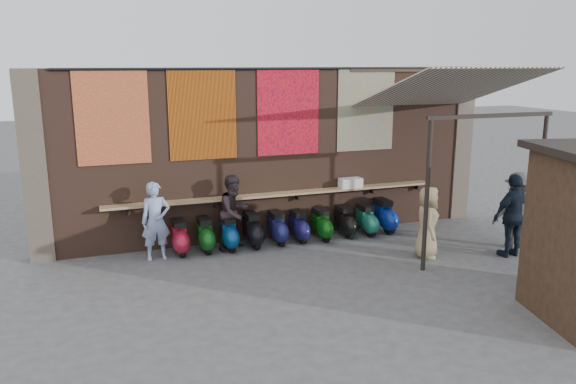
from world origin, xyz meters
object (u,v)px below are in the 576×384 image
object	(u,v)px
scooter_stool_2	(229,233)
scooter_stool_4	(277,228)
scooter_stool_0	(180,238)
diner_right	(234,212)
scooter_stool_7	(345,222)
scooter_stool_1	(205,235)
scooter_stool_9	(384,216)
shopper_tan	(427,222)
scooter_stool_8	(366,220)
scooter_stool_3	(253,230)
shelf_box	(350,183)
shopper_navy	(513,216)
scooter_stool_6	(322,225)
scooter_stool_5	(299,226)
shopper_grey	(517,210)
diner_left	(156,221)

from	to	relation	value
scooter_stool_2	scooter_stool_4	xyz separation A→B (m)	(1.17, 0.04, -0.00)
scooter_stool_0	diner_right	world-z (taller)	diner_right
scooter_stool_0	scooter_stool_7	xyz separation A→B (m)	(3.97, -0.02, -0.01)
scooter_stool_1	scooter_stool_9	size ratio (longest dim) A/B	0.92
shopper_tan	scooter_stool_8	bearing A→B (deg)	39.32
scooter_stool_3	scooter_stool_9	world-z (taller)	scooter_stool_9
scooter_stool_4	scooter_stool_7	size ratio (longest dim) A/B	1.02
scooter_stool_0	shopper_tan	xyz separation A→B (m)	(4.98, -1.98, 0.41)
scooter_stool_0	scooter_stool_2	xyz separation A→B (m)	(1.09, -0.04, -0.00)
shelf_box	scooter_stool_9	xyz separation A→B (m)	(0.82, -0.26, -0.84)
scooter_stool_0	shopper_navy	world-z (taller)	shopper_navy
scooter_stool_6	scooter_stool_8	size ratio (longest dim) A/B	1.00
scooter_stool_4	diner_right	distance (m)	1.14
scooter_stool_4	scooter_stool_5	size ratio (longest dim) A/B	1.03
shelf_box	scooter_stool_6	world-z (taller)	shelf_box
shopper_tan	shopper_navy	bearing A→B (deg)	-81.61
scooter_stool_9	scooter_stool_5	bearing A→B (deg)	-179.58
scooter_stool_0	shopper_grey	xyz separation A→B (m)	(7.29, -2.06, 0.50)
scooter_stool_9	scooter_stool_7	bearing A→B (deg)	-179.01
scooter_stool_5	shopper_grey	size ratio (longest dim) A/B	0.43
scooter_stool_6	shopper_grey	world-z (taller)	shopper_grey
scooter_stool_4	shopper_navy	size ratio (longest dim) A/B	0.43
scooter_stool_8	scooter_stool_9	bearing A→B (deg)	8.25
scooter_stool_1	scooter_stool_6	distance (m)	2.78
shelf_box	shopper_grey	distance (m)	3.85
scooter_stool_4	scooter_stool_8	distance (m)	2.27
scooter_stool_7	shopper_grey	xyz separation A→B (m)	(3.31, -2.04, 0.51)
scooter_stool_2	diner_right	bearing A→B (deg)	-0.34
scooter_stool_8	scooter_stool_9	world-z (taller)	scooter_stool_9
scooter_stool_6	diner_left	bearing A→B (deg)	-178.73
scooter_stool_1	scooter_stool_2	distance (m)	0.53
scooter_stool_0	scooter_stool_3	size ratio (longest dim) A/B	0.97
scooter_stool_6	diner_right	distance (m)	2.17
scooter_stool_0	shopper_navy	xyz separation A→B (m)	(6.76, -2.54, 0.54)
scooter_stool_2	shopper_grey	xyz separation A→B (m)	(6.20, -2.01, 0.50)
scooter_stool_3	scooter_stool_6	world-z (taller)	scooter_stool_3
scooter_stool_4	diner_left	xyz separation A→B (m)	(-2.77, -0.16, 0.47)
scooter_stool_3	scooter_stool_7	world-z (taller)	scooter_stool_3
scooter_stool_3	scooter_stool_8	bearing A→B (deg)	-1.02
scooter_stool_5	shelf_box	bearing A→B (deg)	10.71
scooter_stool_9	diner_right	bearing A→B (deg)	-179.35
scooter_stool_3	shopper_grey	world-z (taller)	shopper_grey
scooter_stool_1	diner_left	size ratio (longest dim) A/B	0.46
diner_right	diner_left	bearing A→B (deg)	152.34
scooter_stool_2	scooter_stool_7	distance (m)	2.88
scooter_stool_9	shopper_navy	bearing A→B (deg)	-56.09
scooter_stool_0	scooter_stool_4	xyz separation A→B (m)	(2.26, -0.00, -0.00)
scooter_stool_1	scooter_stool_6	size ratio (longest dim) A/B	1.02
shopper_grey	scooter_stool_1	bearing A→B (deg)	-8.08
scooter_stool_7	diner_left	size ratio (longest dim) A/B	0.45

